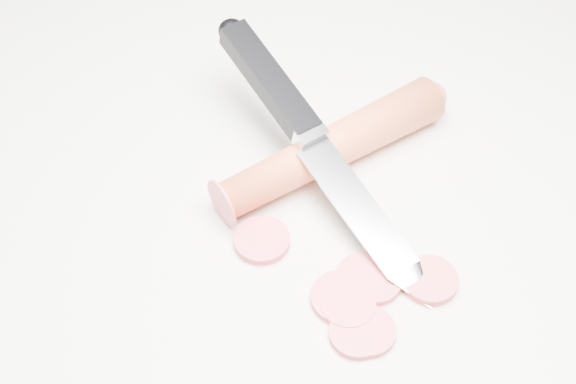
# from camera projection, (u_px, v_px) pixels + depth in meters

# --- Properties ---
(ground) EXTENTS (2.40, 2.40, 0.00)m
(ground) POSITION_uv_depth(u_px,v_px,m) (352.00, 230.00, 0.57)
(ground) COLOR white
(ground) RESTS_ON ground
(carrot) EXTENTS (0.15, 0.17, 0.03)m
(carrot) POSITION_uv_depth(u_px,v_px,m) (332.00, 148.00, 0.60)
(carrot) COLOR #E3562B
(carrot) RESTS_ON ground
(carrot_slice_0) EXTENTS (0.04, 0.04, 0.01)m
(carrot_slice_0) POSITION_uv_depth(u_px,v_px,m) (262.00, 240.00, 0.56)
(carrot_slice_0) COLOR #F15058
(carrot_slice_0) RESTS_ON ground
(carrot_slice_1) EXTENTS (0.04, 0.04, 0.01)m
(carrot_slice_1) POSITION_uv_depth(u_px,v_px,m) (357.00, 333.00, 0.51)
(carrot_slice_1) COLOR #F15058
(carrot_slice_1) RESTS_ON ground
(carrot_slice_2) EXTENTS (0.04, 0.04, 0.01)m
(carrot_slice_2) POSITION_uv_depth(u_px,v_px,m) (373.00, 280.00, 0.54)
(carrot_slice_2) COLOR #F15058
(carrot_slice_2) RESTS_ON ground
(carrot_slice_3) EXTENTS (0.04, 0.04, 0.01)m
(carrot_slice_3) POSITION_uv_depth(u_px,v_px,m) (348.00, 306.00, 0.53)
(carrot_slice_3) COLOR #F15058
(carrot_slice_3) RESTS_ON ground
(carrot_slice_4) EXTENTS (0.04, 0.04, 0.01)m
(carrot_slice_4) POSITION_uv_depth(u_px,v_px,m) (363.00, 276.00, 0.54)
(carrot_slice_4) COLOR #F15058
(carrot_slice_4) RESTS_ON ground
(carrot_slice_5) EXTENTS (0.04, 0.04, 0.01)m
(carrot_slice_5) POSITION_uv_depth(u_px,v_px,m) (342.00, 298.00, 0.53)
(carrot_slice_5) COLOR #F15058
(carrot_slice_5) RESTS_ON ground
(carrot_slice_6) EXTENTS (0.04, 0.04, 0.01)m
(carrot_slice_6) POSITION_uv_depth(u_px,v_px,m) (367.00, 331.00, 0.51)
(carrot_slice_6) COLOR #F15058
(carrot_slice_6) RESTS_ON ground
(carrot_slice_7) EXTENTS (0.04, 0.04, 0.01)m
(carrot_slice_7) POSITION_uv_depth(u_px,v_px,m) (430.00, 280.00, 0.54)
(carrot_slice_7) COLOR #F15058
(carrot_slice_7) RESTS_ON ground
(kitchen_knife) EXTENTS (0.22, 0.19, 0.07)m
(kitchen_knife) POSITION_uv_depth(u_px,v_px,m) (323.00, 150.00, 0.57)
(kitchen_knife) COLOR silver
(kitchen_knife) RESTS_ON ground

